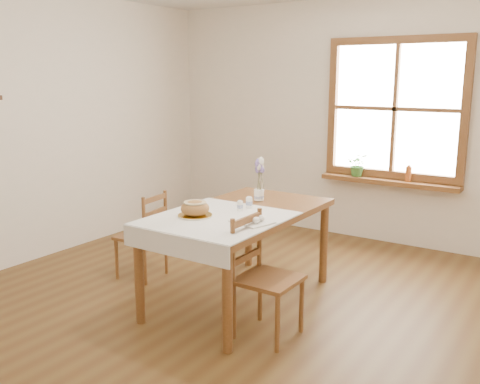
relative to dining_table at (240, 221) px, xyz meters
The scene contains 18 objects.
ground 0.73m from the dining_table, 90.00° to the right, with size 5.00×5.00×0.00m, color brown.
room_walls 1.08m from the dining_table, 90.00° to the right, with size 4.60×5.10×2.65m.
window 2.36m from the dining_table, 77.02° to the left, with size 1.46×0.08×1.46m.
window_sill 2.16m from the dining_table, 76.61° to the left, with size 1.46×0.20×0.05m.
dining_table is the anchor object (origin of this frame).
table_linen 0.32m from the dining_table, 90.00° to the right, with size 0.91×0.99×0.01m, color white.
chair_left 1.07m from the dining_table, behind, with size 0.37×0.38×0.78m, color brown, non-canonical shape.
chair_right 0.67m from the dining_table, 38.43° to the right, with size 0.40×0.42×0.86m, color brown, non-canonical shape.
bread_plate 0.41m from the dining_table, 114.29° to the right, with size 0.25×0.25×0.01m, color white.
bread_loaf 0.43m from the dining_table, 114.29° to the right, with size 0.21×0.21×0.12m, color olive.
egg_napkin 0.41m from the dining_table, 43.94° to the right, with size 0.27×0.23×0.01m, color white.
eggs 0.41m from the dining_table, 43.94° to the right, with size 0.21×0.19×0.05m, color white, non-canonical shape.
salt_shaker 0.15m from the dining_table, 56.30° to the right, with size 0.05×0.05×0.09m, color white.
pepper_shaker 0.17m from the dining_table, 62.91° to the left, with size 0.05×0.05×0.10m, color white.
flower_vase 0.39m from the dining_table, 97.65° to the left, with size 0.08×0.08×0.09m, color white.
lavender_bouquet 0.48m from the dining_table, 97.65° to the left, with size 0.15×0.15×0.28m, color #6F599E, non-canonical shape.
potted_plant 2.11m from the dining_table, 85.86° to the left, with size 0.22×0.25×0.19m, color #3D7B31.
amber_bottle 2.22m from the dining_table, 71.56° to the left, with size 0.06×0.06×0.17m, color #B35721.
Camera 1 is at (2.24, -3.09, 1.78)m, focal length 40.00 mm.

